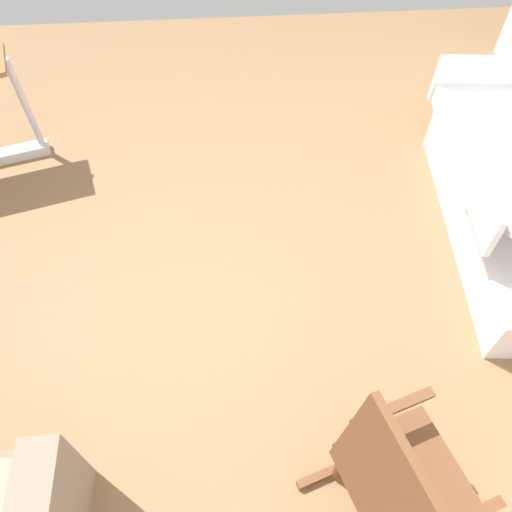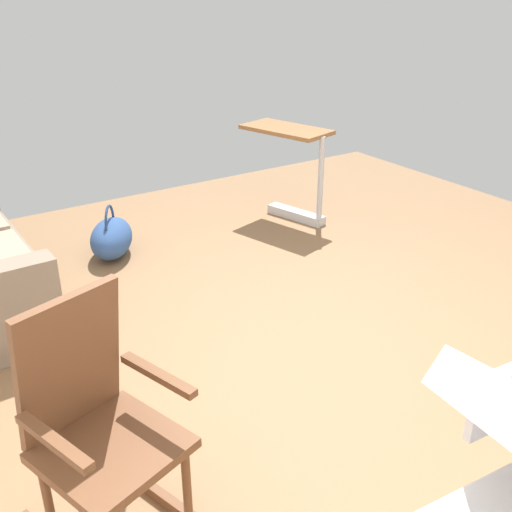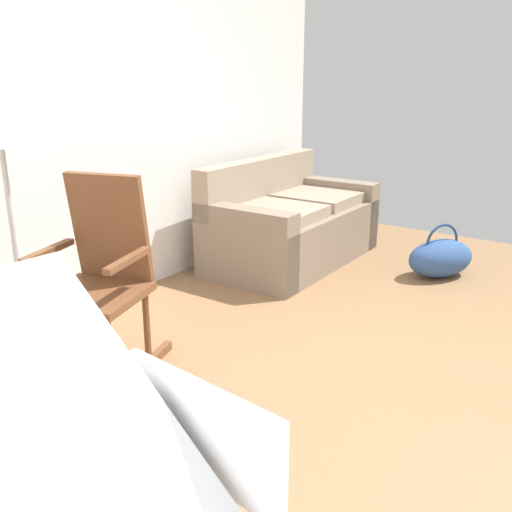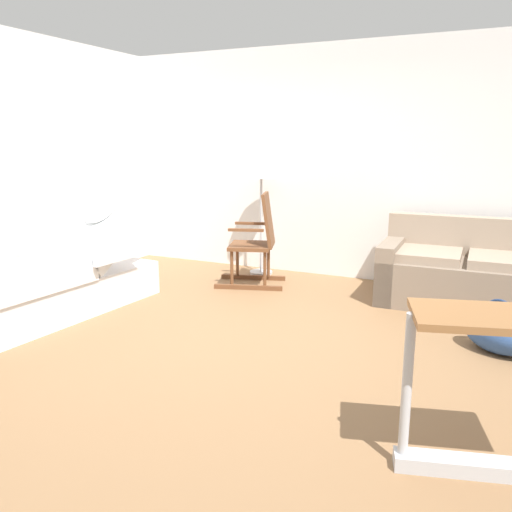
% 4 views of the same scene
% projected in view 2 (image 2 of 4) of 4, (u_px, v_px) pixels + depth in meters
% --- Properties ---
extents(ground_plane, '(6.53, 6.53, 0.00)m').
position_uv_depth(ground_plane, '(321.00, 347.00, 3.62)').
color(ground_plane, olive).
extents(rocking_chair, '(0.87, 0.68, 1.05)m').
position_uv_depth(rocking_chair, '(98.00, 430.00, 2.23)').
color(rocking_chair, brown).
rests_on(rocking_chair, ground).
extents(overbed_table, '(0.88, 0.60, 0.84)m').
position_uv_depth(overbed_table, '(293.00, 162.00, 5.37)').
color(overbed_table, '#B2B5BA').
rests_on(overbed_table, ground).
extents(duffel_bag, '(0.64, 0.57, 0.43)m').
position_uv_depth(duffel_bag, '(111.00, 238.00, 4.76)').
color(duffel_bag, '#2D4C84').
rests_on(duffel_bag, ground).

